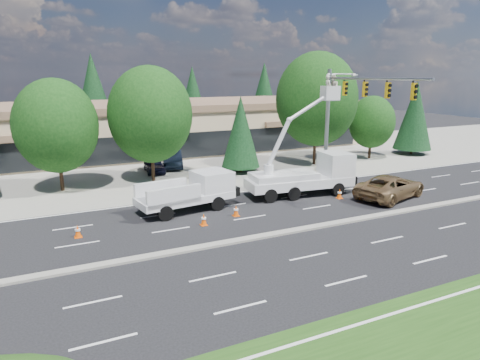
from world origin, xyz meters
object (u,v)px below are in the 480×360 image
signal_mast (345,109)px  utility_pickup (192,195)px  bucket_truck (309,170)px  minivan (391,187)px

signal_mast → utility_pickup: (-12.69, -0.78, -5.07)m
utility_pickup → bucket_truck: (8.91, -0.15, 0.85)m
utility_pickup → bucket_truck: bearing=-9.3°
bucket_truck → minivan: bearing=-28.4°
utility_pickup → minivan: size_ratio=1.08×
signal_mast → utility_pickup: bearing=-176.5°
signal_mast → bucket_truck: (-3.77, -0.93, -4.22)m
utility_pickup → bucket_truck: bucket_truck is taller
bucket_truck → minivan: (4.74, -3.32, -1.00)m
utility_pickup → signal_mast: bearing=-4.9°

